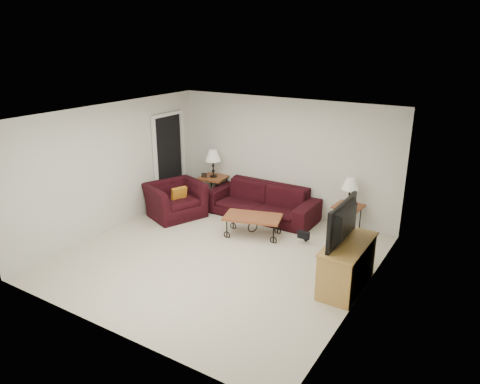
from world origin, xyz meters
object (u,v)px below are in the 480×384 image
Objects in this scene: side_table_left at (214,190)px; tv_stand at (347,265)px; coffee_table at (253,226)px; backpack at (306,231)px; lamp_left at (213,163)px; sofa at (262,201)px; lamp_right at (350,192)px; armchair at (175,200)px; television at (349,223)px; side_table_right at (347,219)px.

tv_stand reaches higher than side_table_left.
tv_stand is (2.17, -0.88, 0.17)m from coffee_table.
side_table_left reaches higher than backpack.
backpack is (2.70, -0.84, -0.72)m from lamp_left.
sofa is 5.24× the size of backpack.
side_table_left is 1.12× the size of lamp_right.
armchair is 1.01× the size of television.
sofa is at bearing -7.47° from side_table_left.
television is at bearing -72.07° from lamp_right.
coffee_table is 1.04m from backpack.
lamp_left is 1.27m from armchair.
side_table_right is 0.50× the size of armchair.
backpack is at bearing -121.10° from lamp_right.
lamp_left is 2.92m from backpack.
coffee_table is at bearing 158.01° from tv_stand.
lamp_left reaches higher than side_table_left.
television is (3.85, -2.00, 0.12)m from lamp_left.
armchair is at bearing -101.82° from side_table_left.
television reaches higher than backpack.
television is (3.85, -2.00, 0.75)m from side_table_left.
lamp_right is at bearing 0.00° from side_table_left.
sofa is at bearing 143.91° from tv_stand.
side_table_left is 1.12× the size of side_table_right.
side_table_right is (1.83, 0.18, -0.07)m from sofa.
television reaches higher than lamp_right.
backpack is (2.70, -0.84, -0.09)m from side_table_left.
side_table_right is at bearing 36.78° from coffee_table.
television reaches higher than tv_stand.
coffee_table is 0.88× the size of tv_stand.
television is at bearing -72.07° from side_table_right.
lamp_right is 0.50× the size of armchair.
side_table_right is 0.45× the size of tv_stand.
lamp_right is 2.16m from tv_stand.
tv_stand reaches higher than sofa.
lamp_left is at bearing 180.00° from lamp_right.
television is at bearing -22.18° from coffee_table.
television is (4.08, -0.90, 0.70)m from armchair.
coffee_table is 2.48m from television.
lamp_left is (0.00, 0.00, 0.63)m from side_table_left.
coffee_table is at bearing -112.18° from television.
television is at bearing -46.30° from backpack.
tv_stand is at bearing -80.09° from armchair.
armchair is at bearing -101.82° from lamp_left.
coffee_table is (1.70, -1.13, -0.74)m from lamp_left.
television is at bearing -27.46° from lamp_left.
lamp_right is at bearing 0.00° from lamp_left.
side_table_left is 0.58× the size of coffee_table.
lamp_left is 2.17m from coffee_table.
sofa is 3.81× the size of lamp_left.
television is (2.15, -0.88, 0.86)m from coffee_table.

